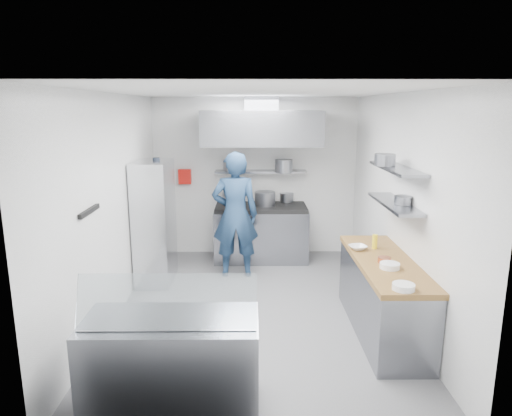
{
  "coord_description": "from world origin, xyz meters",
  "views": [
    {
      "loc": [
        -0.06,
        -5.6,
        2.62
      ],
      "look_at": [
        0.0,
        0.6,
        1.25
      ],
      "focal_mm": 32.0,
      "sensor_mm": 36.0,
      "label": 1
    }
  ],
  "objects_px": {
    "chef": "(235,215)",
    "display_case": "(172,364)",
    "gas_range": "(261,234)",
    "wire_rack": "(155,222)"
  },
  "relations": [
    {
      "from": "chef",
      "to": "wire_rack",
      "type": "distance_m",
      "value": 1.23
    },
    {
      "from": "chef",
      "to": "display_case",
      "type": "xyz_separation_m",
      "value": [
        -0.44,
        -3.3,
        -0.56
      ]
    },
    {
      "from": "display_case",
      "to": "chef",
      "type": "bearing_deg",
      "value": 82.47
    },
    {
      "from": "wire_rack",
      "to": "display_case",
      "type": "xyz_separation_m",
      "value": [
        0.78,
        -3.1,
        -0.5
      ]
    },
    {
      "from": "gas_range",
      "to": "display_case",
      "type": "xyz_separation_m",
      "value": [
        -0.85,
        -4.1,
        -0.03
      ]
    },
    {
      "from": "chef",
      "to": "display_case",
      "type": "bearing_deg",
      "value": 79.96
    },
    {
      "from": "chef",
      "to": "wire_rack",
      "type": "xyz_separation_m",
      "value": [
        -1.21,
        -0.2,
        -0.06
      ]
    },
    {
      "from": "chef",
      "to": "wire_rack",
      "type": "relative_size",
      "value": 1.07
    },
    {
      "from": "gas_range",
      "to": "wire_rack",
      "type": "height_order",
      "value": "wire_rack"
    },
    {
      "from": "gas_range",
      "to": "wire_rack",
      "type": "distance_m",
      "value": 1.97
    }
  ]
}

